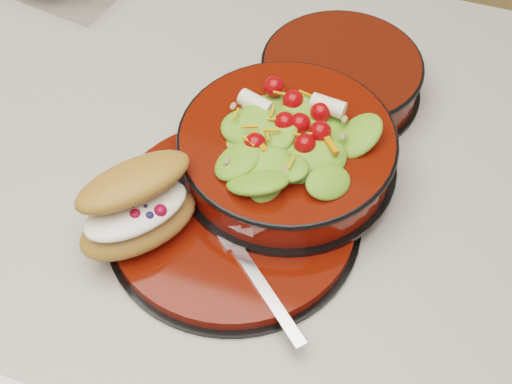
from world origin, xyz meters
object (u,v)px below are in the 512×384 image
(fork, at_px, (254,274))
(croissant, at_px, (139,207))
(dinner_plate, at_px, (234,218))
(island_counter, at_px, (230,314))
(salad_bowl, at_px, (287,143))
(extra_bowl, at_px, (341,76))

(fork, bearing_deg, croissant, 124.01)
(dinner_plate, bearing_deg, croissant, -149.72)
(island_counter, distance_m, salad_bowl, 0.51)
(island_counter, height_order, salad_bowl, salad_bowl)
(salad_bowl, bearing_deg, island_counter, 165.55)
(croissant, distance_m, extra_bowl, 0.32)
(island_counter, relative_size, dinner_plate, 4.34)
(extra_bowl, bearing_deg, croissant, -116.79)
(salad_bowl, relative_size, extra_bowl, 1.22)
(island_counter, xyz_separation_m, extra_bowl, (0.12, 0.13, 0.48))
(island_counter, xyz_separation_m, salad_bowl, (0.09, -0.02, 0.50))
(dinner_plate, distance_m, salad_bowl, 0.10)
(island_counter, distance_m, fork, 0.51)
(croissant, bearing_deg, dinner_plate, -20.96)
(island_counter, distance_m, extra_bowl, 0.51)
(dinner_plate, distance_m, fork, 0.08)
(dinner_plate, bearing_deg, extra_bowl, 75.92)
(croissant, relative_size, extra_bowl, 0.78)
(dinner_plate, relative_size, fork, 2.03)
(island_counter, bearing_deg, extra_bowl, 48.22)
(island_counter, height_order, dinner_plate, dinner_plate)
(fork, xyz_separation_m, extra_bowl, (0.01, 0.31, 0.01))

